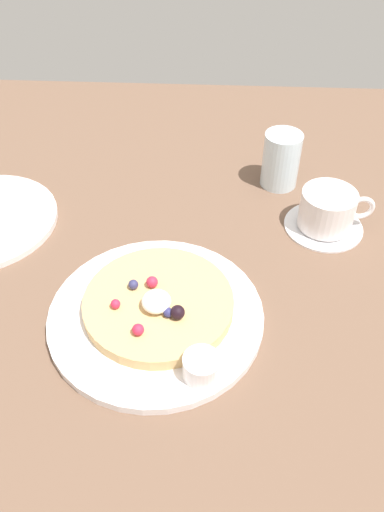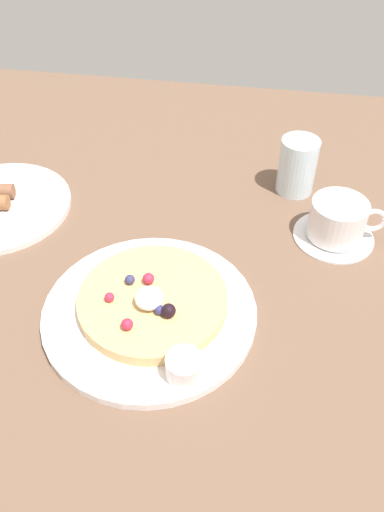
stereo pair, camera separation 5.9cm
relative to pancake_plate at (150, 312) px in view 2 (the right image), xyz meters
The scene contains 7 objects.
ground_plane 6.02cm from the pancake_plate, 105.88° to the left, with size 180.97×131.90×3.00cm, color brown.
pancake_plate is the anchor object (origin of this frame).
pancake_with_berries 1.82cm from the pancake_plate, 66.94° to the left, with size 20.06×20.06×4.10cm.
syrup_ramekin 11.57cm from the pancake_plate, 55.44° to the right, with size 4.48×4.48×3.15cm.
coffee_saucer 32.26cm from the pancake_plate, 39.24° to the left, with size 12.58×12.58×0.67cm, color white.
coffee_cup 32.53cm from the pancake_plate, 39.08° to the left, with size 11.74×8.64×6.04cm.
water_glass 37.43cm from the pancake_plate, 60.18° to the left, with size 6.45×6.45×9.77cm, color silver.
Camera 2 is at (14.60, -48.50, 53.38)cm, focal length 35.78 mm.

